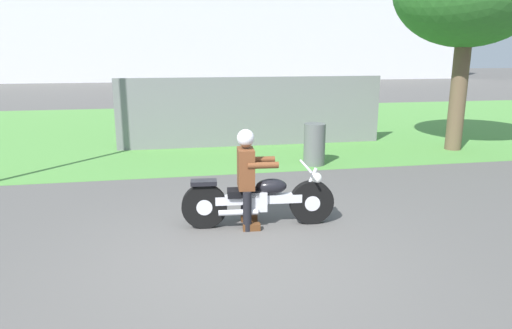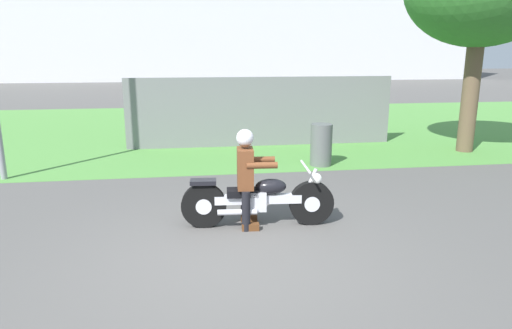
{
  "view_description": "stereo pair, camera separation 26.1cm",
  "coord_description": "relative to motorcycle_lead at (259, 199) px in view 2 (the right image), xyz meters",
  "views": [
    {
      "loc": [
        -0.73,
        -4.95,
        2.41
      ],
      "look_at": [
        0.46,
        1.3,
        0.85
      ],
      "focal_mm": 32.09,
      "sensor_mm": 36.0,
      "label": 1
    },
    {
      "loc": [
        -0.48,
        -4.99,
        2.41
      ],
      "look_at": [
        0.46,
        1.3,
        0.85
      ],
      "focal_mm": 32.09,
      "sensor_mm": 36.0,
      "label": 2
    }
  ],
  "objects": [
    {
      "name": "ground",
      "position": [
        -0.47,
        -1.1,
        -0.39
      ],
      "size": [
        120.0,
        120.0,
        0.0
      ],
      "primitive_type": "plane",
      "color": "#565451"
    },
    {
      "name": "grass_verge",
      "position": [
        -0.47,
        8.85,
        -0.39
      ],
      "size": [
        60.0,
        12.0,
        0.01
      ],
      "primitive_type": "cube",
      "color": "#549342",
      "rests_on": "ground"
    },
    {
      "name": "motorcycle_lead",
      "position": [
        0.0,
        0.0,
        0.0
      ],
      "size": [
        2.17,
        0.66,
        0.88
      ],
      "rotation": [
        0.0,
        0.0,
        -0.08
      ],
      "color": "black",
      "rests_on": "ground"
    },
    {
      "name": "rider_lead",
      "position": [
        -0.17,
        0.02,
        0.43
      ],
      "size": [
        0.57,
        0.49,
        1.4
      ],
      "rotation": [
        0.0,
        0.0,
        -0.08
      ],
      "color": "black",
      "rests_on": "ground"
    },
    {
      "name": "trash_can",
      "position": [
        1.9,
        3.35,
        0.07
      ],
      "size": [
        0.47,
        0.47,
        0.91
      ],
      "primitive_type": "cylinder",
      "color": "#595E5B",
      "rests_on": "ground"
    },
    {
      "name": "fence_segment",
      "position": [
        0.97,
        5.7,
        0.51
      ],
      "size": [
        7.0,
        0.06,
        1.8
      ],
      "primitive_type": "cube",
      "color": "slate",
      "rests_on": "ground"
    }
  ]
}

